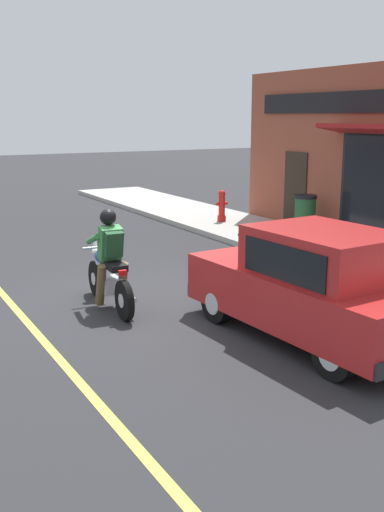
{
  "coord_description": "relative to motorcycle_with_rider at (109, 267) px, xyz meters",
  "views": [
    {
      "loc": [
        -3.82,
        -9.03,
        3.03
      ],
      "look_at": [
        0.53,
        -1.29,
        0.95
      ],
      "focal_mm": 42.0,
      "sensor_mm": 36.0,
      "label": 1
    }
  ],
  "objects": [
    {
      "name": "fire_hydrant",
      "position": [
        5.49,
        5.36,
        -0.11
      ],
      "size": [
        0.36,
        0.24,
        0.88
      ],
      "color": "red",
      "rests_on": "sidewalk_curb"
    },
    {
      "name": "motorcycle_with_rider",
      "position": [
        0.0,
        0.0,
        0.0
      ],
      "size": [
        0.57,
        2.02,
        1.62
      ],
      "color": "black",
      "rests_on": "ground"
    },
    {
      "name": "trash_bin",
      "position": [
        6.32,
        2.78,
        -0.04
      ],
      "size": [
        0.56,
        0.56,
        0.98
      ],
      "color": "#23512D",
      "rests_on": "sidewalk_curb"
    },
    {
      "name": "storefront_building",
      "position": [
        7.16,
        1.23,
        1.43
      ],
      "size": [
        1.25,
        9.61,
        4.2
      ],
      "color": "brown",
      "rests_on": "ground"
    },
    {
      "name": "ground_plane",
      "position": [
        0.43,
        0.3,
        -0.68
      ],
      "size": [
        80.0,
        80.0,
        0.0
      ],
      "primitive_type": "plane",
      "color": "#2B2B2D"
    },
    {
      "name": "sidewalk_curb",
      "position": [
        5.63,
        3.3,
        -0.61
      ],
      "size": [
        2.6,
        22.0,
        0.14
      ],
      "primitive_type": "cube",
      "color": "#ADAAA3",
      "rests_on": "ground"
    },
    {
      "name": "car_hatchback",
      "position": [
        1.93,
        -2.67,
        0.09
      ],
      "size": [
        1.85,
        3.87,
        1.57
      ],
      "color": "black",
      "rests_on": "ground"
    }
  ]
}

